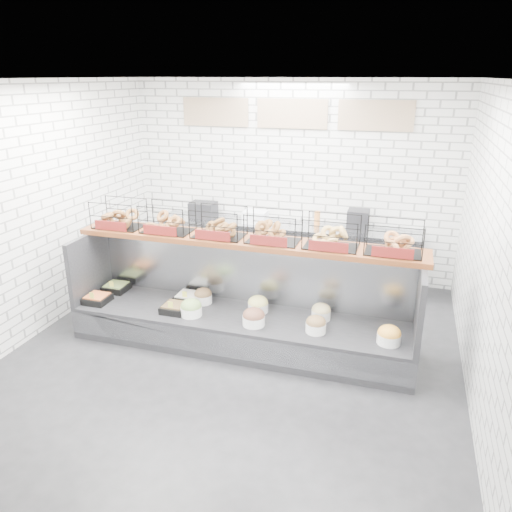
% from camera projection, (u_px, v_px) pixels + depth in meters
% --- Properties ---
extents(ground, '(5.50, 5.50, 0.00)m').
position_uv_depth(ground, '(232.00, 357.00, 5.70)').
color(ground, black).
rests_on(ground, ground).
extents(room_shell, '(5.02, 5.51, 3.01)m').
position_uv_depth(room_shell, '(247.00, 168.00, 5.54)').
color(room_shell, white).
rests_on(room_shell, ground).
extents(display_case, '(4.00, 0.90, 1.20)m').
position_uv_depth(display_case, '(241.00, 318.00, 5.90)').
color(display_case, black).
rests_on(display_case, ground).
extents(bagel_shelf, '(4.10, 0.50, 0.40)m').
position_uv_depth(bagel_shelf, '(245.00, 229.00, 5.69)').
color(bagel_shelf, '#522611').
rests_on(bagel_shelf, display_case).
extents(prep_counter, '(4.00, 0.60, 1.20)m').
position_uv_depth(prep_counter, '(284.00, 251.00, 7.72)').
color(prep_counter, '#93969B').
rests_on(prep_counter, ground).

